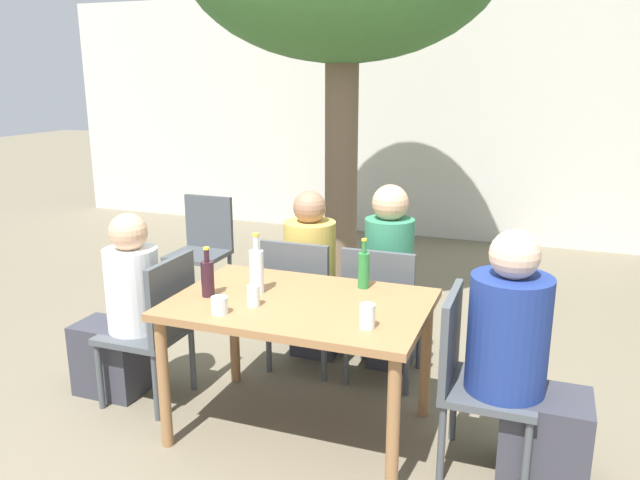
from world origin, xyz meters
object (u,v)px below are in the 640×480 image
object	(u,v)px
patio_chair_1	(472,372)
green_bottle_2	(364,269)
patio_chair_2	(302,298)
patio_chair_3	(381,308)
person_seated_0	(122,317)
wine_bottle_0	(208,277)
water_bottle_1	(257,270)
drinking_glass_1	(367,316)
person_seated_1	(523,370)
patio_chair_4	(203,243)
drinking_glass_2	(253,296)
patio_chair_0	(157,323)
drinking_glass_0	(219,305)
dining_table_front	(300,316)
person_seated_2	(315,283)
person_seated_3	(391,288)

from	to	relation	value
patio_chair_1	green_bottle_2	world-z (taller)	green_bottle_2
patio_chair_2	patio_chair_3	distance (m)	0.53
person_seated_0	wine_bottle_0	world-z (taller)	person_seated_0
water_bottle_1	drinking_glass_1	distance (m)	0.74
patio_chair_3	person_seated_1	world-z (taller)	person_seated_1
patio_chair_4	drinking_glass_2	distance (m)	2.24
person_seated_1	drinking_glass_1	distance (m)	0.77
patio_chair_0	green_bottle_2	bearing A→B (deg)	105.13
patio_chair_2	drinking_glass_0	distance (m)	1.02
person_seated_1	patio_chair_1	bearing A→B (deg)	90.00
patio_chair_1	green_bottle_2	distance (m)	0.79
drinking_glass_0	person_seated_0	bearing A→B (deg)	160.08
water_bottle_1	drinking_glass_1	xyz separation A→B (m)	(0.69, -0.26, -0.07)
dining_table_front	wine_bottle_0	xyz separation A→B (m)	(-0.48, -0.10, 0.19)
patio_chair_0	patio_chair_3	bearing A→B (deg)	120.25
wine_bottle_0	drinking_glass_2	xyz separation A→B (m)	(0.29, -0.05, -0.05)
patio_chair_3	patio_chair_4	distance (m)	2.03
person_seated_0	person_seated_2	distance (m)	1.26
patio_chair_1	person_seated_3	distance (m)	1.10
drinking_glass_0	drinking_glass_1	xyz separation A→B (m)	(0.73, 0.08, 0.01)
drinking_glass_2	patio_chair_4	bearing A→B (deg)	127.35
water_bottle_1	drinking_glass_2	world-z (taller)	water_bottle_1
person_seated_1	wine_bottle_0	distance (m)	1.63
person_seated_1	drinking_glass_2	size ratio (longest dim) A/B	11.26
water_bottle_1	drinking_glass_1	bearing A→B (deg)	-20.80
person_seated_3	dining_table_front	bearing A→B (deg)	73.79
green_bottle_2	person_seated_1	bearing A→B (deg)	-19.57
patio_chair_3	drinking_glass_0	world-z (taller)	patio_chair_3
person_seated_2	patio_chair_4	bearing A→B (deg)	-29.04
patio_chair_2	dining_table_front	bearing A→B (deg)	111.37
patio_chair_2	green_bottle_2	distance (m)	0.72
patio_chair_3	person_seated_2	xyz separation A→B (m)	(-0.53, 0.23, 0.02)
patio_chair_3	patio_chair_0	bearing A→B (deg)	30.25
person_seated_0	water_bottle_1	size ratio (longest dim) A/B	3.47
wine_bottle_0	person_seated_2	bearing A→B (deg)	77.82
drinking_glass_0	drinking_glass_2	distance (m)	0.19
person_seated_1	drinking_glass_2	bearing A→B (deg)	96.47
person_seated_1	person_seated_3	world-z (taller)	person_seated_3
patio_chair_0	water_bottle_1	bearing A→B (deg)	93.48
patio_chair_1	drinking_glass_0	xyz separation A→B (m)	(-1.19, -0.30, 0.29)
green_bottle_2	drinking_glass_2	bearing A→B (deg)	-134.08
dining_table_front	person_seated_2	world-z (taller)	person_seated_2
patio_chair_0	dining_table_front	bearing A→B (deg)	90.00
wine_bottle_0	drinking_glass_1	bearing A→B (deg)	-7.79
dining_table_front	patio_chair_0	distance (m)	0.90
drinking_glass_1	drinking_glass_2	world-z (taller)	drinking_glass_1
patio_chair_2	patio_chair_0	bearing A→B (deg)	47.02
patio_chair_0	patio_chair_1	xyz separation A→B (m)	(1.78, 0.00, 0.00)
patio_chair_4	wine_bottle_0	distance (m)	2.04
patio_chair_3	drinking_glass_0	xyz separation A→B (m)	(-0.56, -0.97, 0.29)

